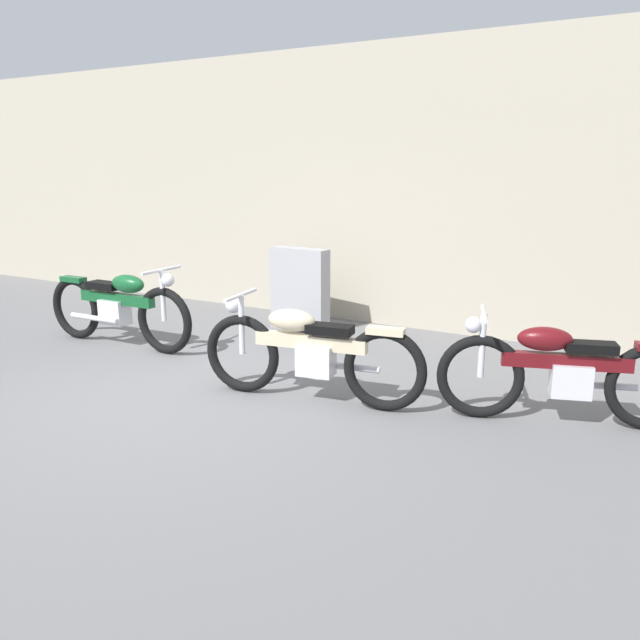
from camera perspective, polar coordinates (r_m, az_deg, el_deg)
name	(u,v)px	position (r m, az deg, el deg)	size (l,w,h in m)	color
ground_plane	(166,398)	(5.69, -13.75, -6.87)	(40.00, 40.00, 0.00)	slate
building_wall	(351,188)	(8.24, 2.80, 11.85)	(18.00, 0.30, 3.40)	#B2A893
stone_marker	(300,289)	(7.70, -1.85, 2.78)	(0.76, 0.20, 1.01)	#9E9EA3
helmet	(302,331)	(7.15, -1.64, -1.03)	(0.29, 0.29, 0.29)	black
motorcycle_green	(119,307)	(7.35, -17.72, 1.14)	(2.07, 0.58, 0.93)	black
motorcycle_cream	(309,352)	(5.35, -1.02, -2.91)	(1.99, 0.61, 0.90)	black
motorcycle_maroon	(563,372)	(5.22, 21.06, -4.41)	(1.87, 0.80, 0.87)	black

